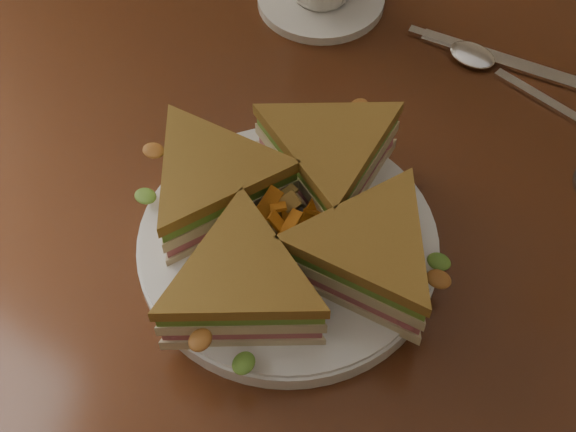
{
  "coord_description": "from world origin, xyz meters",
  "views": [
    {
      "loc": [
        0.21,
        -0.4,
        1.31
      ],
      "look_at": [
        -0.01,
        -0.12,
        0.8
      ],
      "focal_mm": 50.0,
      "sensor_mm": 36.0,
      "label": 1
    }
  ],
  "objects_px": {
    "table": "(371,231)",
    "knife": "(504,61)",
    "plate": "(288,245)",
    "spoon": "(491,67)",
    "sandwich_wedges": "(288,220)"
  },
  "relations": [
    {
      "from": "knife",
      "to": "spoon",
      "type": "bearing_deg",
      "value": -117.72
    },
    {
      "from": "spoon",
      "to": "knife",
      "type": "distance_m",
      "value": 0.02
    },
    {
      "from": "table",
      "to": "knife",
      "type": "distance_m",
      "value": 0.21
    },
    {
      "from": "sandwich_wedges",
      "to": "knife",
      "type": "height_order",
      "value": "sandwich_wedges"
    },
    {
      "from": "table",
      "to": "knife",
      "type": "xyz_separation_m",
      "value": [
        0.02,
        0.19,
        0.1
      ]
    },
    {
      "from": "plate",
      "to": "sandwich_wedges",
      "type": "bearing_deg",
      "value": -90.0
    },
    {
      "from": "plate",
      "to": "sandwich_wedges",
      "type": "distance_m",
      "value": 0.04
    },
    {
      "from": "table",
      "to": "plate",
      "type": "height_order",
      "value": "plate"
    },
    {
      "from": "spoon",
      "to": "knife",
      "type": "relative_size",
      "value": 0.86
    },
    {
      "from": "plate",
      "to": "sandwich_wedges",
      "type": "xyz_separation_m",
      "value": [
        0.0,
        -0.0,
        0.04
      ]
    },
    {
      "from": "table",
      "to": "knife",
      "type": "relative_size",
      "value": 5.63
    },
    {
      "from": "sandwich_wedges",
      "to": "spoon",
      "type": "relative_size",
      "value": 1.64
    },
    {
      "from": "table",
      "to": "sandwich_wedges",
      "type": "relative_size",
      "value": 3.97
    },
    {
      "from": "plate",
      "to": "knife",
      "type": "distance_m",
      "value": 0.31
    },
    {
      "from": "plate",
      "to": "knife",
      "type": "height_order",
      "value": "plate"
    }
  ]
}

